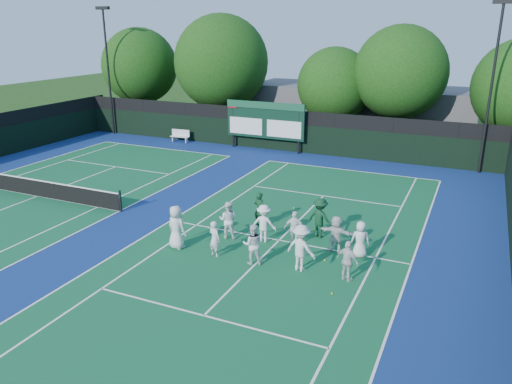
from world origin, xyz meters
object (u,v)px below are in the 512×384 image
at_px(coach_left, 260,209).
at_px(tennis_net, 37,188).
at_px(scoreboard, 265,121).
at_px(bench, 180,135).

bearing_deg(coach_left, tennis_net, 17.93).
relative_size(tennis_net, coach_left, 6.92).
height_order(scoreboard, bench, scoreboard).
distance_m(tennis_net, coach_left, 12.64).
height_order(tennis_net, bench, tennis_net).
relative_size(scoreboard, tennis_net, 0.53).
bearing_deg(scoreboard, tennis_net, -115.60).
xyz_separation_m(tennis_net, bench, (-0.16, 14.37, 0.03)).
xyz_separation_m(tennis_net, coach_left, (12.58, 1.12, 0.32)).
height_order(scoreboard, coach_left, scoreboard).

